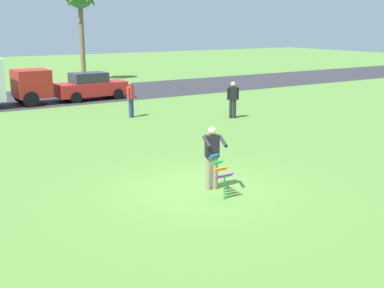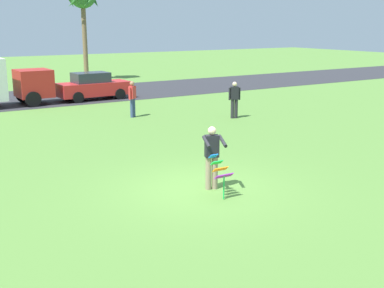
% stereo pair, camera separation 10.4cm
% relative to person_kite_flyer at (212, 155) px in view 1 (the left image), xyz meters
% --- Properties ---
extents(ground_plane, '(120.00, 120.00, 0.00)m').
position_rel_person_kite_flyer_xyz_m(ground_plane, '(-0.24, 0.17, -0.95)').
color(ground_plane, '#568438').
extents(road_strip, '(120.00, 8.00, 0.01)m').
position_rel_person_kite_flyer_xyz_m(road_strip, '(-0.24, 19.61, -0.95)').
color(road_strip, '#2D2D33').
rests_on(road_strip, ground).
extents(person_kite_flyer, '(0.69, 0.75, 1.73)m').
position_rel_person_kite_flyer_xyz_m(person_kite_flyer, '(0.00, 0.00, 0.00)').
color(person_kite_flyer, gray).
rests_on(person_kite_flyer, ground).
extents(kite_held, '(0.51, 0.63, 1.10)m').
position_rel_person_kite_flyer_xyz_m(kite_held, '(-0.19, -0.66, -0.22)').
color(kite_held, blue).
rests_on(kite_held, ground).
extents(parked_car_red, '(4.25, 1.93, 1.60)m').
position_rel_person_kite_flyer_xyz_m(parked_car_red, '(3.24, 17.21, -0.18)').
color(parked_car_red, red).
rests_on(parked_car_red, ground).
extents(person_walker_near, '(0.54, 0.34, 1.73)m').
position_rel_person_kite_flyer_xyz_m(person_walker_near, '(6.74, 8.00, -0.02)').
color(person_walker_near, '#26262B').
rests_on(person_walker_near, ground).
extents(person_walker_far, '(0.48, 0.39, 1.73)m').
position_rel_person_kite_flyer_xyz_m(person_walker_far, '(2.77, 10.80, -0.02)').
color(person_walker_far, '#384772').
rests_on(person_walker_far, ground).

